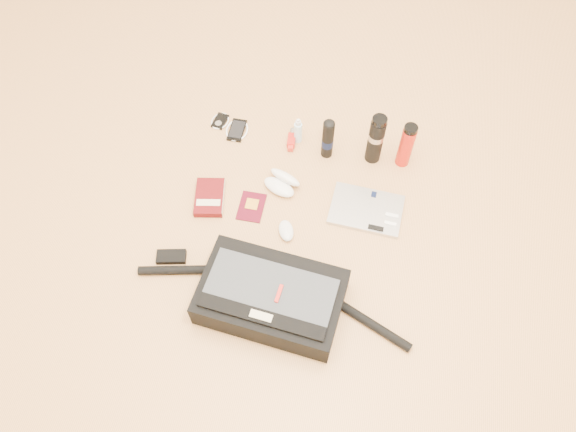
{
  "coord_description": "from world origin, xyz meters",
  "views": [
    {
      "loc": [
        0.2,
        -1.06,
        1.9
      ],
      "look_at": [
        -0.02,
        0.04,
        0.06
      ],
      "focal_mm": 35.0,
      "sensor_mm": 36.0,
      "label": 1
    }
  ],
  "objects": [
    {
      "name": "ipod",
      "position": [
        -0.41,
        0.5,
        0.0
      ],
      "size": [
        0.09,
        0.09,
        0.01
      ],
      "rotation": [
        0.0,
        0.0,
        -0.17
      ],
      "color": "black",
      "rests_on": "ground"
    },
    {
      "name": "ground",
      "position": [
        0.0,
        0.0,
        0.0
      ],
      "size": [
        4.0,
        4.0,
        0.0
      ],
      "primitive_type": "plane",
      "color": "tan",
      "rests_on": "ground"
    },
    {
      "name": "inhaler",
      "position": [
        -0.08,
        0.45,
        0.02
      ],
      "size": [
        0.04,
        0.11,
        0.03
      ],
      "rotation": [
        0.0,
        0.0,
        0.09
      ],
      "color": "red",
      "rests_on": "ground"
    },
    {
      "name": "laptop",
      "position": [
        0.28,
        0.16,
        0.01
      ],
      "size": [
        0.29,
        0.21,
        0.03
      ],
      "rotation": [
        0.0,
        0.0,
        -0.06
      ],
      "color": "#B1B1B4",
      "rests_on": "ground"
    },
    {
      "name": "messenger_bag",
      "position": [
        -0.01,
        -0.3,
        0.06
      ],
      "size": [
        1.03,
        0.36,
        0.14
      ],
      "rotation": [
        0.0,
        0.0,
        -0.1
      ],
      "color": "black",
      "rests_on": "ground"
    },
    {
      "name": "thermos_red",
      "position": [
        0.39,
        0.43,
        0.11
      ],
      "size": [
        0.07,
        0.07,
        0.22
      ],
      "rotation": [
        0.0,
        0.0,
        -0.21
      ],
      "color": "red",
      "rests_on": "ground"
    },
    {
      "name": "phone",
      "position": [
        -0.33,
        0.46,
        0.01
      ],
      "size": [
        0.1,
        0.12,
        0.01
      ],
      "rotation": [
        0.0,
        0.0,
        -0.01
      ],
      "color": "black",
      "rests_on": "ground"
    },
    {
      "name": "mouse",
      "position": [
        -0.02,
        0.0,
        0.02
      ],
      "size": [
        0.09,
        0.11,
        0.03
      ],
      "rotation": [
        0.0,
        0.0,
        0.37
      ],
      "color": "silver",
      "rests_on": "ground"
    },
    {
      "name": "passport",
      "position": [
        -0.18,
        0.09,
        0.0
      ],
      "size": [
        0.1,
        0.14,
        0.01
      ],
      "rotation": [
        0.0,
        0.0,
        -0.0
      ],
      "color": "#480615",
      "rests_on": "ground"
    },
    {
      "name": "spray_bottle",
      "position": [
        -0.06,
        0.46,
        0.06
      ],
      "size": [
        0.04,
        0.04,
        0.13
      ],
      "rotation": [
        0.0,
        0.0,
        0.29
      ],
      "color": "#B8E3FA",
      "rests_on": "ground"
    },
    {
      "name": "aerosol_can",
      "position": [
        0.08,
        0.41,
        0.1
      ],
      "size": [
        0.06,
        0.06,
        0.21
      ],
      "rotation": [
        0.0,
        0.0,
        -0.25
      ],
      "color": "black",
      "rests_on": "ground"
    },
    {
      "name": "book",
      "position": [
        -0.35,
        0.09,
        0.02
      ],
      "size": [
        0.14,
        0.19,
        0.03
      ],
      "rotation": [
        0.0,
        0.0,
        0.18
      ],
      "color": "#4F0A0C",
      "rests_on": "ground"
    },
    {
      "name": "sunglasses_case",
      "position": [
        -0.08,
        0.21,
        0.03
      ],
      "size": [
        0.17,
        0.16,
        0.08
      ],
      "rotation": [
        0.0,
        0.0,
        -0.41
      ],
      "color": "white",
      "rests_on": "ground"
    },
    {
      "name": "thermos_black",
      "position": [
        0.27,
        0.43,
        0.12
      ],
      "size": [
        0.08,
        0.08,
        0.25
      ],
      "rotation": [
        0.0,
        0.0,
        -0.32
      ],
      "color": "black",
      "rests_on": "ground"
    }
  ]
}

